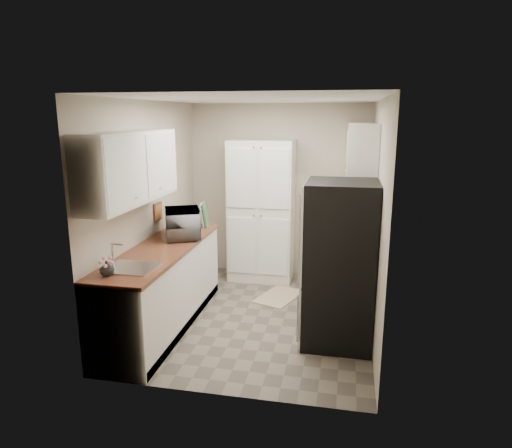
# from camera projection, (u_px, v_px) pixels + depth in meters

# --- Properties ---
(ground) EXTENTS (3.20, 3.20, 0.00)m
(ground) POSITION_uv_depth(u_px,v_px,m) (257.00, 316.00, 5.43)
(ground) COLOR #665B4C
(ground) RESTS_ON ground
(room_shell) EXTENTS (2.64, 3.24, 2.52)m
(room_shell) POSITION_uv_depth(u_px,v_px,m) (256.00, 181.00, 5.04)
(room_shell) COLOR #B1A68E
(room_shell) RESTS_ON ground
(pantry_cabinet) EXTENTS (0.90, 0.55, 2.00)m
(pantry_cabinet) POSITION_uv_depth(u_px,v_px,m) (261.00, 211.00, 6.49)
(pantry_cabinet) COLOR silver
(pantry_cabinet) RESTS_ON ground
(base_cabinet_left) EXTENTS (0.60, 2.30, 0.88)m
(base_cabinet_left) POSITION_uv_depth(u_px,v_px,m) (163.00, 289.00, 5.10)
(base_cabinet_left) COLOR silver
(base_cabinet_left) RESTS_ON ground
(countertop_left) EXTENTS (0.63, 2.33, 0.04)m
(countertop_left) POSITION_uv_depth(u_px,v_px,m) (161.00, 249.00, 5.00)
(countertop_left) COLOR brown
(countertop_left) RESTS_ON base_cabinet_left
(base_cabinet_right) EXTENTS (0.60, 0.80, 0.88)m
(base_cabinet_right) POSITION_uv_depth(u_px,v_px,m) (345.00, 256.00, 6.27)
(base_cabinet_right) COLOR silver
(base_cabinet_right) RESTS_ON ground
(countertop_right) EXTENTS (0.63, 0.83, 0.04)m
(countertop_right) POSITION_uv_depth(u_px,v_px,m) (346.00, 224.00, 6.16)
(countertop_right) COLOR brown
(countertop_right) RESTS_ON base_cabinet_right
(electric_range) EXTENTS (0.71, 0.78, 1.13)m
(electric_range) POSITION_uv_depth(u_px,v_px,m) (343.00, 273.00, 5.50)
(electric_range) COLOR #B7B7BC
(electric_range) RESTS_ON ground
(refrigerator) EXTENTS (0.70, 0.72, 1.70)m
(refrigerator) POSITION_uv_depth(u_px,v_px,m) (340.00, 264.00, 4.66)
(refrigerator) COLOR #B7B7BC
(refrigerator) RESTS_ON ground
(microwave) EXTENTS (0.60, 0.70, 0.32)m
(microwave) POSITION_uv_depth(u_px,v_px,m) (183.00, 223.00, 5.40)
(microwave) COLOR #ACABAF
(microwave) RESTS_ON countertop_left
(wine_bottle) EXTENTS (0.07, 0.07, 0.26)m
(wine_bottle) POSITION_uv_depth(u_px,v_px,m) (189.00, 217.00, 5.91)
(wine_bottle) COLOR black
(wine_bottle) RESTS_ON countertop_left
(flower_vase) EXTENTS (0.16, 0.16, 0.14)m
(flower_vase) POSITION_uv_depth(u_px,v_px,m) (107.00, 268.00, 4.10)
(flower_vase) COLOR white
(flower_vase) RESTS_ON countertop_left
(cutting_board) EXTENTS (0.08, 0.25, 0.32)m
(cutting_board) POSITION_uv_depth(u_px,v_px,m) (205.00, 214.00, 5.91)
(cutting_board) COLOR #3B8546
(cutting_board) RESTS_ON countertop_left
(toaster_oven) EXTENTS (0.39, 0.45, 0.22)m
(toaster_oven) POSITION_uv_depth(u_px,v_px,m) (342.00, 212.00, 6.26)
(toaster_oven) COLOR #B5B4B9
(toaster_oven) RESTS_ON countertop_right
(fruit_basket) EXTENTS (0.26, 0.26, 0.09)m
(fruit_basket) POSITION_uv_depth(u_px,v_px,m) (342.00, 201.00, 6.20)
(fruit_basket) COLOR orange
(fruit_basket) RESTS_ON toaster_oven
(kitchen_mat) EXTENTS (0.65, 0.80, 0.01)m
(kitchen_mat) POSITION_uv_depth(u_px,v_px,m) (279.00, 296.00, 6.01)
(kitchen_mat) COLOR tan
(kitchen_mat) RESTS_ON ground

